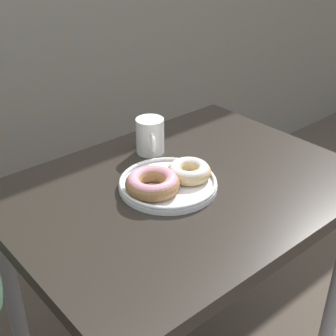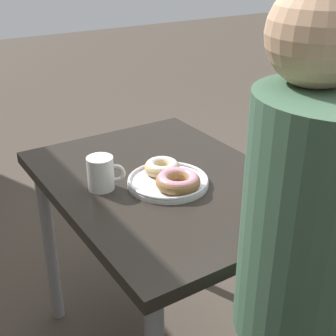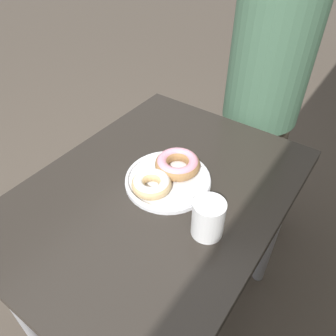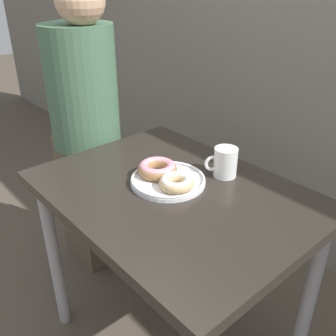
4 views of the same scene
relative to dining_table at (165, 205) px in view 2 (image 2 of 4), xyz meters
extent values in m
plane|color=#4C4238|center=(0.00, -0.15, -0.68)|extent=(14.00, 14.00, 0.00)
cube|color=#28231E|center=(0.00, 0.00, 0.08)|extent=(0.95, 0.71, 0.04)
cylinder|color=#99999E|center=(-0.42, -0.29, -0.31)|extent=(0.05, 0.05, 0.74)
cylinder|color=#99999E|center=(0.42, -0.29, -0.31)|extent=(0.05, 0.05, 0.74)
cylinder|color=#99999E|center=(0.42, 0.29, -0.31)|extent=(0.05, 0.05, 0.74)
cylinder|color=white|center=(-0.04, 0.01, 0.11)|extent=(0.26, 0.26, 0.01)
torus|color=white|center=(-0.04, 0.01, 0.12)|extent=(0.26, 0.26, 0.01)
torus|color=#D6B27A|center=(0.02, 0.00, 0.14)|extent=(0.15, 0.15, 0.04)
torus|color=white|center=(0.02, 0.00, 0.14)|extent=(0.14, 0.14, 0.03)
torus|color=#9E7042|center=(-0.10, 0.01, 0.14)|extent=(0.19, 0.19, 0.04)
torus|color=pink|center=(-0.10, 0.01, 0.15)|extent=(0.18, 0.18, 0.03)
cylinder|color=white|center=(0.05, 0.21, 0.16)|extent=(0.08, 0.08, 0.11)
cylinder|color=#382114|center=(0.05, 0.21, 0.21)|extent=(0.07, 0.07, 0.00)
torus|color=white|center=(0.03, 0.16, 0.16)|extent=(0.04, 0.06, 0.06)
cylinder|color=#42664C|center=(-0.66, 0.05, 0.31)|extent=(0.31, 0.31, 0.54)
sphere|color=tan|center=(-0.60, 0.05, 0.67)|extent=(0.20, 0.20, 0.20)
camera|label=1|loc=(-0.73, -0.79, 0.76)|focal=50.00mm
camera|label=2|loc=(-1.17, 0.74, 0.82)|focal=50.00mm
camera|label=3|loc=(0.55, 0.44, 0.80)|focal=35.00mm
camera|label=4|loc=(0.82, -0.74, 0.76)|focal=40.00mm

